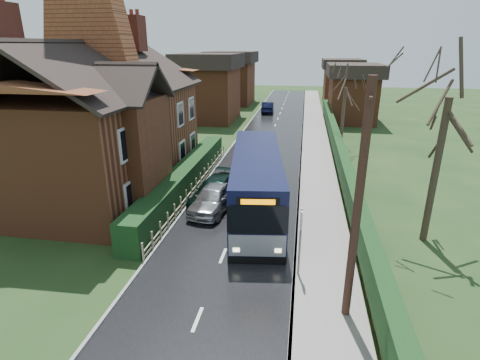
% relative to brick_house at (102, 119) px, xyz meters
% --- Properties ---
extents(ground, '(140.00, 140.00, 0.00)m').
position_rel_brick_house_xyz_m(ground, '(8.73, -4.78, -4.38)').
color(ground, '#30451D').
rests_on(ground, ground).
extents(road, '(6.00, 100.00, 0.02)m').
position_rel_brick_house_xyz_m(road, '(8.73, 5.22, -4.37)').
color(road, black).
rests_on(road, ground).
extents(pavement, '(2.50, 100.00, 0.14)m').
position_rel_brick_house_xyz_m(pavement, '(12.98, 5.22, -4.31)').
color(pavement, slate).
rests_on(pavement, ground).
extents(kerb_right, '(0.12, 100.00, 0.14)m').
position_rel_brick_house_xyz_m(kerb_right, '(11.78, 5.22, -4.31)').
color(kerb_right, gray).
rests_on(kerb_right, ground).
extents(kerb_left, '(0.12, 100.00, 0.10)m').
position_rel_brick_house_xyz_m(kerb_left, '(5.68, 5.22, -4.33)').
color(kerb_left, gray).
rests_on(kerb_left, ground).
extents(front_hedge, '(1.20, 16.00, 1.60)m').
position_rel_brick_house_xyz_m(front_hedge, '(4.83, 0.22, -3.58)').
color(front_hedge, black).
rests_on(front_hedge, ground).
extents(picket_fence, '(0.10, 16.00, 0.90)m').
position_rel_brick_house_xyz_m(picket_fence, '(5.58, 0.22, -3.93)').
color(picket_fence, tan).
rests_on(picket_fence, ground).
extents(right_wall_hedge, '(0.60, 50.00, 1.80)m').
position_rel_brick_house_xyz_m(right_wall_hedge, '(14.53, 5.22, -3.36)').
color(right_wall_hedge, brown).
rests_on(right_wall_hedge, ground).
extents(brick_house, '(9.30, 14.60, 10.30)m').
position_rel_brick_house_xyz_m(brick_house, '(0.00, 0.00, 0.00)').
color(brick_house, brown).
rests_on(brick_house, ground).
extents(bus, '(3.85, 10.92, 3.25)m').
position_rel_brick_house_xyz_m(bus, '(9.54, -1.94, -2.77)').
color(bus, black).
rests_on(bus, ground).
extents(car_silver, '(2.26, 4.44, 1.45)m').
position_rel_brick_house_xyz_m(car_silver, '(7.23, -2.18, -3.65)').
color(car_silver, silver).
rests_on(car_silver, ground).
extents(car_green, '(2.61, 5.10, 1.42)m').
position_rel_brick_house_xyz_m(car_green, '(7.13, -1.19, -3.67)').
color(car_green, black).
rests_on(car_green, ground).
extents(car_distant, '(1.77, 4.44, 1.44)m').
position_rel_brick_house_xyz_m(car_distant, '(7.05, 29.44, -3.66)').
color(car_distant, black).
rests_on(car_distant, ground).
extents(bus_stop_sign, '(0.08, 0.44, 2.90)m').
position_rel_brick_house_xyz_m(bus_stop_sign, '(11.93, -7.78, -2.47)').
color(bus_stop_sign, slate).
rests_on(bus_stop_sign, ground).
extents(telegraph_pole, '(0.27, 1.00, 7.76)m').
position_rel_brick_house_xyz_m(telegraph_pole, '(13.53, -9.78, -0.45)').
color(telegraph_pole, black).
rests_on(telegraph_pole, ground).
extents(tree_right_near, '(4.31, 4.31, 9.32)m').
position_rel_brick_house_xyz_m(tree_right_near, '(17.59, -3.79, 2.58)').
color(tree_right_near, '#31261D').
rests_on(tree_right_near, ground).
extents(tree_right_far, '(3.89, 3.89, 7.52)m').
position_rel_brick_house_xyz_m(tree_right_far, '(15.01, 11.37, 1.24)').
color(tree_right_far, '#392A22').
rests_on(tree_right_far, ground).
extents(tree_house_side, '(3.95, 3.95, 8.98)m').
position_rel_brick_house_xyz_m(tree_house_side, '(-0.34, 5.22, 2.34)').
color(tree_house_side, '#3C2C23').
rests_on(tree_house_side, ground).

